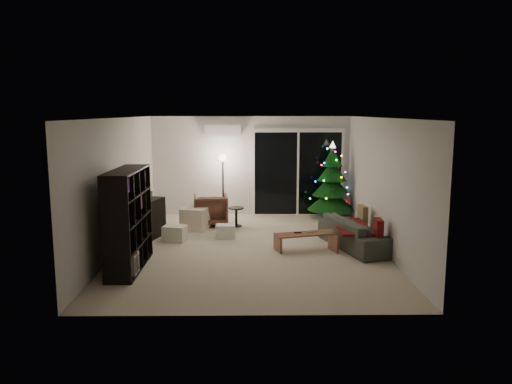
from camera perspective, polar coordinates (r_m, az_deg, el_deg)
room at (r=11.00m, az=1.79°, el=0.82°), size 6.50×7.51×2.60m
bookshelf at (r=8.62m, az=-15.72°, el=-3.06°), size 0.67×1.72×1.68m
media_cabinet at (r=10.48m, az=-13.00°, el=-3.23°), size 0.83×1.38×0.81m
stereo at (r=10.39m, az=-13.09°, el=-0.57°), size 0.41×0.49×0.17m
armchair at (r=11.63m, az=-5.20°, el=-2.04°), size 0.85×0.87×0.72m
ottoman at (r=11.27m, az=-6.97°, el=-3.02°), size 0.67×0.67×0.49m
cardboard_box_a at (r=10.35m, az=-9.27°, el=-4.68°), size 0.50×0.42×0.32m
cardboard_box_b at (r=10.47m, az=-3.51°, el=-4.51°), size 0.40×0.31×0.28m
side_table at (r=11.49m, az=-2.27°, el=-2.85°), size 0.42×0.42×0.44m
floor_lamp at (r=12.28m, az=-3.79°, el=0.48°), size 0.24×0.24×1.52m
sofa at (r=9.88m, az=11.44°, el=-4.64°), size 1.28×2.10×0.57m
sofa_throw at (r=9.83m, az=10.90°, el=-3.92°), size 0.61×1.41×0.05m
cushion_a at (r=10.50m, az=12.08°, el=-2.54°), size 0.15×0.39×0.38m
cushion_b at (r=9.27m, az=13.84°, el=-4.17°), size 0.14×0.38×0.38m
coffee_table at (r=9.51m, az=5.68°, el=-5.72°), size 1.18×0.69×0.35m
remote_a at (r=9.45m, az=4.79°, el=-4.64°), size 0.14×0.04×0.02m
remote_b at (r=9.53m, az=6.27°, el=-4.55°), size 0.13×0.08×0.02m
christmas_tree at (r=12.36m, az=8.67°, el=1.35°), size 1.44×1.44×1.91m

